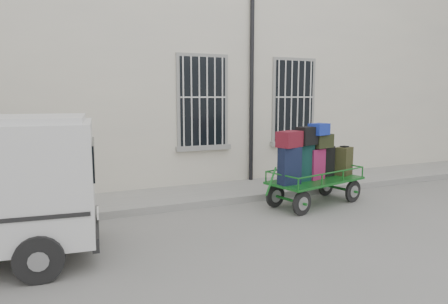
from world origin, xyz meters
name	(u,v)px	position (x,y,z in m)	size (l,w,h in m)	color
ground	(277,220)	(0.00, 0.00, 0.00)	(80.00, 80.00, 0.00)	slate
building	(186,76)	(0.00, 5.50, 3.00)	(24.00, 5.15, 6.00)	beige
sidewalk	(230,191)	(0.00, 2.20, 0.07)	(24.00, 1.70, 0.15)	gray
luggage_cart	(313,163)	(1.27, 0.60, 0.94)	(2.65, 1.49, 1.81)	black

